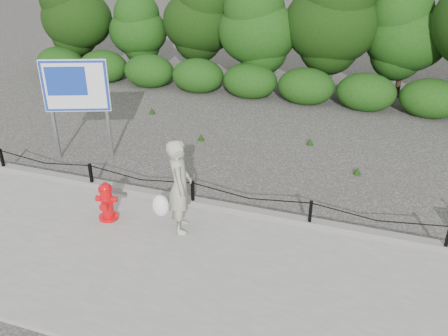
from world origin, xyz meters
TOP-DOWN VIEW (x-y plane):
  - ground at (0.00, 0.00)m, footprint 90.00×90.00m
  - sidewalk at (0.00, -2.00)m, footprint 14.00×4.00m
  - curb at (0.00, 0.05)m, footprint 14.00×0.22m
  - chain_barrier at (0.00, 0.00)m, footprint 10.06×0.06m
  - treeline at (1.67, 8.91)m, footprint 20.33×3.73m
  - fire_hydrant at (-1.45, -1.03)m, footprint 0.47×0.49m
  - pedestrian at (0.09, -0.88)m, footprint 0.87×0.82m
  - advertising_sign at (-3.65, 1.43)m, footprint 1.54×0.67m

SIDE VIEW (x-z plane):
  - ground at x=0.00m, z-range 0.00..0.00m
  - sidewalk at x=0.00m, z-range 0.00..0.08m
  - curb at x=0.00m, z-range 0.08..0.22m
  - chain_barrier at x=0.00m, z-range 0.16..0.76m
  - fire_hydrant at x=-1.45m, z-range 0.06..0.91m
  - pedestrian at x=0.09m, z-range 0.05..1.96m
  - advertising_sign at x=-3.65m, z-range 0.54..3.15m
  - treeline at x=1.67m, z-range -0.01..5.17m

